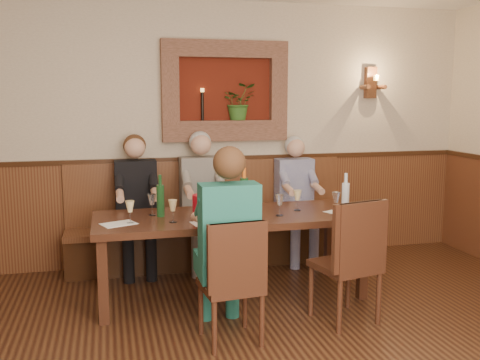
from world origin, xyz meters
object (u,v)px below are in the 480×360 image
object	(u,v)px
person_bench_left	(137,217)
person_chair_front	(227,257)
wine_bottle_green_b	(160,200)
water_bottle	(345,197)
chair_near_right	(346,286)
person_bench_mid	(202,213)
dining_table	(231,223)
spittoon_bucket	(204,207)
bench	(211,234)
chair_near_left	(231,306)
wine_bottle_green_a	(244,194)
person_bench_right	(296,210)

from	to	relation	value
person_bench_left	person_chair_front	size ratio (longest dim) A/B	0.98
person_chair_front	wine_bottle_green_b	distance (m)	0.98
person_bench_left	water_bottle	distance (m)	2.10
chair_near_right	person_bench_mid	distance (m)	1.87
dining_table	spittoon_bucket	world-z (taller)	spittoon_bucket
dining_table	wine_bottle_green_b	bearing A→B (deg)	174.04
dining_table	chair_near_right	size ratio (longest dim) A/B	2.38
water_bottle	person_bench_mid	bearing A→B (deg)	136.95
person_chair_front	spittoon_bucket	world-z (taller)	person_chair_front
person_chair_front	water_bottle	xyz separation A→B (m)	(1.22, 0.57, 0.30)
spittoon_bucket	wine_bottle_green_b	world-z (taller)	wine_bottle_green_b
person_chair_front	person_bench_left	bearing A→B (deg)	109.34
chair_near_right	wine_bottle_green_b	distance (m)	1.73
bench	water_bottle	xyz separation A→B (m)	(1.01, -1.15, 0.57)
chair_near_right	spittoon_bucket	xyz separation A→B (m)	(-1.04, 0.63, 0.57)
chair_near_left	water_bottle	size ratio (longest dim) A/B	2.56
wine_bottle_green_a	wine_bottle_green_b	size ratio (longest dim) A/B	1.10
chair_near_right	person_chair_front	world-z (taller)	person_chair_front
person_bench_left	person_bench_right	world-z (taller)	person_bench_left
chair_near_right	wine_bottle_green_a	distance (m)	1.22
bench	water_bottle	world-z (taller)	water_bottle
person_bench_right	wine_bottle_green_a	world-z (taller)	person_bench_right
bench	person_chair_front	distance (m)	1.75
person_bench_right	water_bottle	world-z (taller)	person_bench_right
person_bench_right	person_chair_front	xyz separation A→B (m)	(-1.14, -1.62, 0.03)
chair_near_right	spittoon_bucket	distance (m)	1.34
bench	person_bench_right	distance (m)	0.97
person_bench_mid	person_bench_right	distance (m)	1.04
wine_bottle_green_a	person_bench_left	bearing A→B (deg)	139.33
person_bench_left	water_bottle	bearing A→B (deg)	-30.30
bench	person_bench_left	xyz separation A→B (m)	(-0.78, -0.11, 0.26)
person_bench_mid	wine_bottle_green_b	world-z (taller)	person_bench_mid
chair_near_left	wine_bottle_green_a	size ratio (longest dim) A/B	2.30
chair_near_left	chair_near_right	distance (m)	0.99
person_chair_front	person_bench_right	bearing A→B (deg)	54.72
person_bench_left	bench	bearing A→B (deg)	7.73
wine_bottle_green_b	bench	bearing A→B (deg)	55.12
spittoon_bucket	water_bottle	world-z (taller)	water_bottle
dining_table	chair_near_left	xyz separation A→B (m)	(-0.21, -0.92, -0.40)
person_bench_mid	person_bench_left	bearing A→B (deg)	179.94
chair_near_left	chair_near_right	size ratio (longest dim) A/B	0.93
bench	person_bench_left	distance (m)	0.83
person_bench_left	wine_bottle_green_a	size ratio (longest dim) A/B	3.47
person_bench_right	dining_table	bearing A→B (deg)	-138.02
chair_near_left	wine_bottle_green_a	distance (m)	1.22
chair_near_right	wine_bottle_green_a	bearing A→B (deg)	114.32
bench	water_bottle	bearing A→B (deg)	-48.70
person_bench_left	wine_bottle_green_a	bearing A→B (deg)	-40.67
chair_near_left	person_bench_left	size ratio (longest dim) A/B	0.66
chair_near_left	water_bottle	xyz separation A→B (m)	(1.22, 0.71, 0.63)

